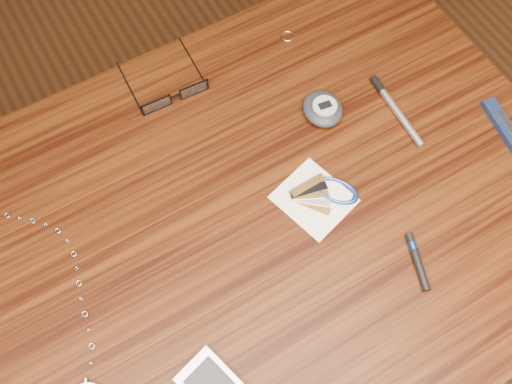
% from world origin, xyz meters
% --- Properties ---
extents(ground, '(3.80, 3.80, 0.00)m').
position_xyz_m(ground, '(0.00, 0.00, 0.00)').
color(ground, '#472814').
rests_on(ground, ground).
extents(desk, '(1.00, 0.70, 0.75)m').
position_xyz_m(desk, '(0.00, 0.00, 0.65)').
color(desk, '#351908').
rests_on(desk, ground).
extents(eyeglasses, '(0.12, 0.12, 0.03)m').
position_xyz_m(eyeglasses, '(0.02, 0.25, 0.76)').
color(eyeglasses, black).
rests_on(eyeglasses, desk).
extents(gold_ring, '(0.02, 0.02, 0.00)m').
position_xyz_m(gold_ring, '(0.24, 0.26, 0.75)').
color(gold_ring, tan).
rests_on(gold_ring, desk).
extents(pedometer, '(0.07, 0.08, 0.03)m').
position_xyz_m(pedometer, '(0.21, 0.10, 0.76)').
color(pedometer, '#1F2129').
rests_on(pedometer, desk).
extents(notepad_keys, '(0.13, 0.12, 0.01)m').
position_xyz_m(notepad_keys, '(0.13, -0.02, 0.75)').
color(notepad_keys, white).
rests_on(notepad_keys, desk).
extents(pocket_knife, '(0.04, 0.10, 0.01)m').
position_xyz_m(pocket_knife, '(0.43, -0.06, 0.76)').
color(pocket_knife, '#131E3A').
rests_on(pocket_knife, desk).
extents(silver_pen, '(0.02, 0.14, 0.01)m').
position_xyz_m(silver_pen, '(0.31, 0.06, 0.76)').
color(silver_pen, '#B2B3B8').
rests_on(silver_pen, desk).
extents(black_blue_pen, '(0.04, 0.08, 0.01)m').
position_xyz_m(black_blue_pen, '(0.19, -0.16, 0.76)').
color(black_blue_pen, black).
rests_on(black_blue_pen, desk).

